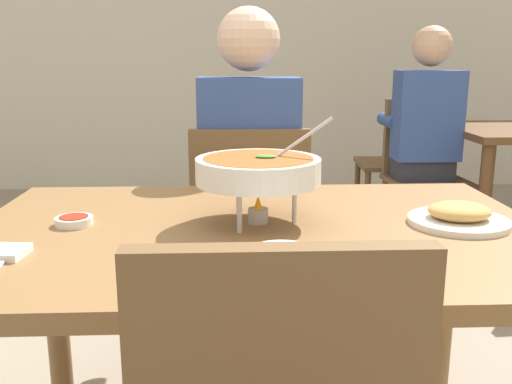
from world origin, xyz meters
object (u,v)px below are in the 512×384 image
at_px(chair_bg_middle, 423,166).
at_px(sauce_dish, 74,221).
at_px(chair_diner_main, 249,229).
at_px(diner_main, 249,166).
at_px(patron_bg_middle, 424,128).
at_px(chair_bg_corner, 405,153).
at_px(curry_bowl, 258,171).
at_px(dining_table_main, 259,267).
at_px(rice_plate, 281,262).
at_px(appetizer_plate, 460,217).

bearing_deg(chair_bg_middle, sauce_dish, -128.16).
xyz_separation_m(chair_diner_main, diner_main, (0.00, 0.03, 0.24)).
bearing_deg(patron_bg_middle, chair_bg_corner, 82.61).
distance_m(sauce_dish, chair_bg_middle, 2.46).
bearing_deg(curry_bowl, sauce_dish, -179.96).
bearing_deg(dining_table_main, sauce_dish, 175.55).
xyz_separation_m(dining_table_main, patron_bg_middle, (1.04, 1.91, 0.10)).
bearing_deg(rice_plate, dining_table_main, 95.42).
xyz_separation_m(curry_bowl, patron_bg_middle, (1.05, 1.87, -0.13)).
height_order(chair_bg_middle, patron_bg_middle, patron_bg_middle).
bearing_deg(diner_main, appetizer_plate, -58.10).
bearing_deg(diner_main, rice_plate, -88.50).
bearing_deg(rice_plate, chair_bg_corner, 68.39).
xyz_separation_m(sauce_dish, chair_bg_middle, (1.52, 1.93, -0.25)).
relative_size(curry_bowl, chair_bg_middle, 0.37).
bearing_deg(chair_bg_corner, chair_bg_middle, -95.08).
height_order(diner_main, curry_bowl, diner_main).
relative_size(curry_bowl, chair_bg_corner, 0.37).
xyz_separation_m(rice_plate, sauce_dish, (-0.47, 0.33, -0.01)).
bearing_deg(rice_plate, appetizer_plate, 32.42).
relative_size(diner_main, sauce_dish, 14.56).
bearing_deg(dining_table_main, chair_bg_corner, 65.54).
xyz_separation_m(dining_table_main, appetizer_plate, (0.48, -0.00, 0.12)).
distance_m(diner_main, chair_bg_corner, 2.03).
bearing_deg(rice_plate, patron_bg_middle, 65.20).
bearing_deg(chair_bg_corner, curry_bowl, -114.80).
distance_m(chair_bg_corner, patron_bg_middle, 0.60).
bearing_deg(chair_bg_middle, curry_bowl, -119.10).
bearing_deg(sauce_dish, appetizer_plate, -2.40).
height_order(curry_bowl, chair_bg_middle, curry_bowl).
height_order(chair_diner_main, chair_bg_middle, same).
distance_m(chair_diner_main, curry_bowl, 0.79).
distance_m(dining_table_main, chair_bg_corner, 2.70).
bearing_deg(chair_bg_corner, rice_plate, -111.61).
bearing_deg(rice_plate, chair_bg_middle, 65.18).
xyz_separation_m(curry_bowl, appetizer_plate, (0.48, -0.04, -0.11)).
relative_size(sauce_dish, chair_bg_middle, 0.10).
xyz_separation_m(dining_table_main, chair_diner_main, (-0.00, 0.74, -0.13)).
bearing_deg(dining_table_main, diner_main, 90.00).
distance_m(diner_main, chair_bg_middle, 1.62).
bearing_deg(chair_bg_middle, chair_bg_corner, 84.92).
distance_m(appetizer_plate, chair_bg_middle, 2.07).
relative_size(chair_diner_main, rice_plate, 3.75).
bearing_deg(dining_table_main, chair_diner_main, 90.00).
xyz_separation_m(sauce_dish, chair_bg_corner, (1.56, 2.42, -0.25)).
bearing_deg(rice_plate, curry_bowl, 95.07).
height_order(dining_table_main, patron_bg_middle, patron_bg_middle).
bearing_deg(chair_diner_main, rice_plate, -88.46).
height_order(curry_bowl, patron_bg_middle, patron_bg_middle).
height_order(chair_bg_corner, patron_bg_middle, patron_bg_middle).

